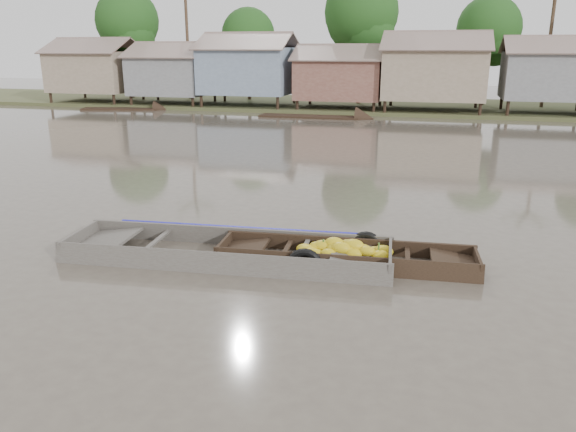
# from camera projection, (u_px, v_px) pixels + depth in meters

# --- Properties ---
(ground) EXTENTS (120.00, 120.00, 0.00)m
(ground) POSITION_uv_depth(u_px,v_px,m) (278.00, 273.00, 11.37)
(ground) COLOR #4F463D
(ground) RESTS_ON ground
(riverbank) EXTENTS (120.00, 12.47, 10.22)m
(riverbank) POSITION_uv_depth(u_px,v_px,m) (443.00, 66.00, 39.22)
(riverbank) COLOR #384723
(riverbank) RESTS_ON ground
(banana_boat) EXTENTS (5.52, 1.70, 0.77)m
(banana_boat) POSITION_uv_depth(u_px,v_px,m) (342.00, 256.00, 11.84)
(banana_boat) COLOR black
(banana_boat) RESTS_ON ground
(viewer_boat) EXTENTS (7.17, 2.39, 0.57)m
(viewer_boat) POSITION_uv_depth(u_px,v_px,m) (229.00, 256.00, 12.14)
(viewer_boat) COLOR #3F3B35
(viewer_boat) RESTS_ON ground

